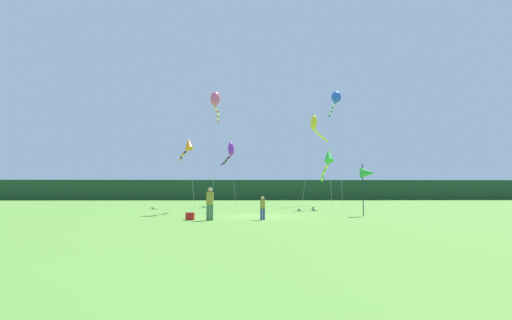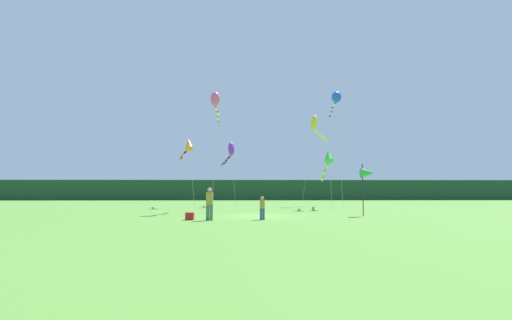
# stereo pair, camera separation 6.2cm
# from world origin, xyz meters

# --- Properties ---
(ground_plane) EXTENTS (120.00, 120.00, 0.00)m
(ground_plane) POSITION_xyz_m (0.00, 0.00, 0.00)
(ground_plane) COLOR #5B9338
(distant_treeline) EXTENTS (108.00, 3.48, 3.65)m
(distant_treeline) POSITION_xyz_m (0.00, 45.00, 1.83)
(distant_treeline) COLOR #1E4228
(distant_treeline) RESTS_ON ground
(person_adult) EXTENTS (0.40, 0.40, 1.82)m
(person_adult) POSITION_xyz_m (-2.84, -3.57, 1.02)
(person_adult) COLOR #3F724C
(person_adult) RESTS_ON ground
(person_child) EXTENTS (0.29, 0.29, 1.33)m
(person_child) POSITION_xyz_m (0.13, -3.23, 0.75)
(person_child) COLOR #334C8C
(person_child) RESTS_ON ground
(cooler_box) EXTENTS (0.46, 0.41, 0.42)m
(cooler_box) POSITION_xyz_m (-3.98, -3.21, 0.21)
(cooler_box) COLOR red
(cooler_box) RESTS_ON ground
(banner_flag_pole) EXTENTS (0.90, 0.70, 3.47)m
(banner_flag_pole) POSITION_xyz_m (7.34, 0.21, 2.81)
(banner_flag_pole) COLOR black
(banner_flag_pole) RESTS_ON ground
(kite_purple) EXTENTS (1.97, 5.85, 6.96)m
(kite_purple) POSITION_xyz_m (-2.56, 16.00, 5.95)
(kite_purple) COLOR #B2B2B2
(kite_purple) RESTS_ON ground
(kite_yellow) EXTENTS (4.19, 6.39, 10.30)m
(kite_yellow) POSITION_xyz_m (6.99, 17.18, 9.16)
(kite_yellow) COLOR #B2B2B2
(kite_yellow) RESTS_ON ground
(kite_blue) EXTENTS (1.02, 6.12, 11.66)m
(kite_blue) POSITION_xyz_m (8.22, 12.31, 10.87)
(kite_blue) COLOR #B2B2B2
(kite_blue) RESTS_ON ground
(kite_orange) EXTENTS (2.73, 6.50, 7.15)m
(kite_orange) POSITION_xyz_m (-6.76, 13.39, 6.27)
(kite_orange) COLOR #B2B2B2
(kite_orange) RESTS_ON ground
(kite_green) EXTENTS (1.30, 8.85, 5.66)m
(kite_green) POSITION_xyz_m (6.76, 9.79, 4.58)
(kite_green) COLOR #B2B2B2
(kite_green) RESTS_ON ground
(kite_rainbow) EXTENTS (0.77, 4.93, 9.67)m
(kite_rainbow) POSITION_xyz_m (-3.31, 5.31, 8.88)
(kite_rainbow) COLOR #B2B2B2
(kite_rainbow) RESTS_ON ground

